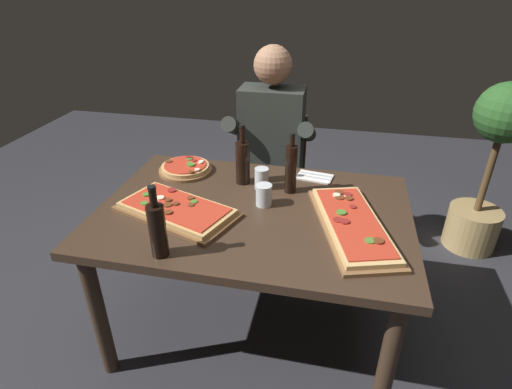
{
  "coord_description": "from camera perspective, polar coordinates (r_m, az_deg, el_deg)",
  "views": [
    {
      "loc": [
        0.34,
        -1.55,
        1.7
      ],
      "look_at": [
        0.0,
        0.05,
        0.79
      ],
      "focal_mm": 28.7,
      "sensor_mm": 36.0,
      "label": 1
    }
  ],
  "objects": [
    {
      "name": "tumbler_near_camera",
      "position": [
        1.87,
        1.11,
        -0.24
      ],
      "size": [
        0.07,
        0.07,
        0.1
      ],
      "color": "silver",
      "rests_on": "dining_table"
    },
    {
      "name": "pizza_rectangular_front",
      "position": [
        1.85,
        -11.04,
        -2.04
      ],
      "size": [
        0.6,
        0.44,
        0.05
      ],
      "color": "brown",
      "rests_on": "dining_table"
    },
    {
      "name": "ground_plane",
      "position": [
        2.33,
        -0.27,
        -17.85
      ],
      "size": [
        6.4,
        6.4,
        0.0
      ],
      "primitive_type": "plane",
      "color": "#2D2D33"
    },
    {
      "name": "potted_plant_corner",
      "position": [
        2.96,
        29.95,
        3.74
      ],
      "size": [
        0.36,
        0.36,
        1.13
      ],
      "color": "tan",
      "rests_on": "ground_plane"
    },
    {
      "name": "oil_bottle_amber",
      "position": [
        1.56,
        -13.57,
        -4.69
      ],
      "size": [
        0.07,
        0.07,
        0.3
      ],
      "color": "black",
      "rests_on": "dining_table"
    },
    {
      "name": "vinegar_bottle_green",
      "position": [
        2.04,
        -1.86,
        4.61
      ],
      "size": [
        0.07,
        0.07,
        0.31
      ],
      "color": "black",
      "rests_on": "dining_table"
    },
    {
      "name": "pizza_round_far",
      "position": [
        2.23,
        -9.79,
        3.66
      ],
      "size": [
        0.28,
        0.28,
        0.05
      ],
      "color": "brown",
      "rests_on": "dining_table"
    },
    {
      "name": "napkin_cutlery_set",
      "position": [
        2.16,
        8.18,
        2.45
      ],
      "size": [
        0.2,
        0.14,
        0.01
      ],
      "color": "white",
      "rests_on": "dining_table"
    },
    {
      "name": "tumbler_far_side",
      "position": [
        2.01,
        0.78,
        2.25
      ],
      "size": [
        0.07,
        0.07,
        0.11
      ],
      "color": "silver",
      "rests_on": "dining_table"
    },
    {
      "name": "wine_bottle_dark",
      "position": [
        1.95,
        4.89,
        3.67
      ],
      "size": [
        0.06,
        0.06,
        0.3
      ],
      "color": "black",
      "rests_on": "dining_table"
    },
    {
      "name": "diner_chair",
      "position": [
        2.72,
        2.35,
        2.64
      ],
      "size": [
        0.44,
        0.44,
        0.87
      ],
      "color": "#3D2B1E",
      "rests_on": "ground_plane"
    },
    {
      "name": "seated_diner",
      "position": [
        2.51,
        1.98,
        6.67
      ],
      "size": [
        0.53,
        0.41,
        1.33
      ],
      "color": "#23232D",
      "rests_on": "ground_plane"
    },
    {
      "name": "pizza_rectangular_left",
      "position": [
        1.77,
        13.28,
        -4.0
      ],
      "size": [
        0.42,
        0.67,
        0.05
      ],
      "color": "brown",
      "rests_on": "dining_table"
    },
    {
      "name": "dining_table",
      "position": [
        1.91,
        -0.32,
        -4.53
      ],
      "size": [
        1.4,
        0.96,
        0.74
      ],
      "color": "#3D2B1E",
      "rests_on": "ground_plane"
    }
  ]
}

